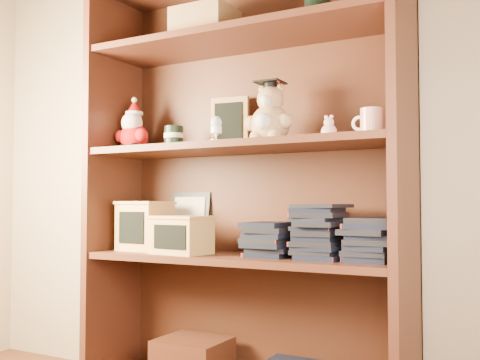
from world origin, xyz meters
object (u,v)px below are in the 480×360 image
(bookcase, at_px, (246,192))
(treats_box, at_px, (145,225))
(grad_teddy_bear, at_px, (270,118))
(teacher_mug, at_px, (371,123))

(bookcase, bearing_deg, treats_box, -173.08)
(grad_teddy_bear, relative_size, teacher_mug, 2.16)
(bookcase, bearing_deg, grad_teddy_bear, -24.73)
(treats_box, bearing_deg, bookcase, 6.92)
(teacher_mug, bearing_deg, treats_box, -179.95)
(bookcase, xyz_separation_m, treats_box, (-0.42, -0.05, -0.13))
(grad_teddy_bear, bearing_deg, bookcase, 155.27)
(bookcase, distance_m, teacher_mug, 0.53)
(teacher_mug, bearing_deg, grad_teddy_bear, -178.92)
(grad_teddy_bear, distance_m, teacher_mug, 0.36)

